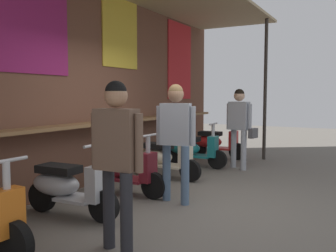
{
  "coord_description": "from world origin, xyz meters",
  "views": [
    {
      "loc": [
        -4.68,
        -2.32,
        1.55
      ],
      "look_at": [
        1.96,
        1.38,
        0.91
      ],
      "focal_mm": 39.43,
      "sensor_mm": 36.0,
      "label": 1
    }
  ],
  "objects_px": {
    "scooter_cream": "(163,157)",
    "shopper_passing": "(117,148)",
    "scooter_silver": "(66,186)",
    "scooter_teal": "(192,149)",
    "scooter_red": "(215,142)",
    "shopper_with_handbag": "(240,120)",
    "scooter_maroon": "(122,169)",
    "shopper_browsing": "(176,130)"
  },
  "relations": [
    {
      "from": "scooter_teal",
      "to": "shopper_passing",
      "type": "height_order",
      "value": "shopper_passing"
    },
    {
      "from": "scooter_teal",
      "to": "scooter_red",
      "type": "distance_m",
      "value": 1.31
    },
    {
      "from": "scooter_silver",
      "to": "shopper_with_handbag",
      "type": "distance_m",
      "value": 4.19
    },
    {
      "from": "scooter_teal",
      "to": "shopper_passing",
      "type": "distance_m",
      "value": 4.56
    },
    {
      "from": "scooter_silver",
      "to": "scooter_cream",
      "type": "relative_size",
      "value": 1.0
    },
    {
      "from": "scooter_red",
      "to": "scooter_cream",
      "type": "bearing_deg",
      "value": -91.94
    },
    {
      "from": "shopper_passing",
      "to": "scooter_maroon",
      "type": "bearing_deg",
      "value": -148.85
    },
    {
      "from": "scooter_teal",
      "to": "scooter_maroon",
      "type": "bearing_deg",
      "value": -93.02
    },
    {
      "from": "scooter_red",
      "to": "shopper_passing",
      "type": "height_order",
      "value": "shopper_passing"
    },
    {
      "from": "scooter_maroon",
      "to": "scooter_red",
      "type": "bearing_deg",
      "value": 90.98
    },
    {
      "from": "scooter_maroon",
      "to": "scooter_cream",
      "type": "bearing_deg",
      "value": 90.98
    },
    {
      "from": "scooter_cream",
      "to": "scooter_teal",
      "type": "distance_m",
      "value": 1.25
    },
    {
      "from": "scooter_maroon",
      "to": "shopper_browsing",
      "type": "height_order",
      "value": "shopper_browsing"
    },
    {
      "from": "scooter_silver",
      "to": "scooter_maroon",
      "type": "xyz_separation_m",
      "value": [
        1.21,
        0.0,
        0.0
      ]
    },
    {
      "from": "scooter_silver",
      "to": "shopper_with_handbag",
      "type": "bearing_deg",
      "value": 73.25
    },
    {
      "from": "scooter_red",
      "to": "scooter_teal",
      "type": "bearing_deg",
      "value": -91.94
    },
    {
      "from": "scooter_cream",
      "to": "shopper_passing",
      "type": "relative_size",
      "value": 0.83
    },
    {
      "from": "shopper_browsing",
      "to": "shopper_with_handbag",
      "type": "bearing_deg",
      "value": 166.75
    },
    {
      "from": "scooter_silver",
      "to": "scooter_red",
      "type": "distance_m",
      "value": 5.05
    },
    {
      "from": "scooter_cream",
      "to": "scooter_red",
      "type": "bearing_deg",
      "value": 93.08
    },
    {
      "from": "scooter_teal",
      "to": "shopper_browsing",
      "type": "height_order",
      "value": "shopper_browsing"
    },
    {
      "from": "shopper_browsing",
      "to": "scooter_cream",
      "type": "bearing_deg",
      "value": -156.41
    },
    {
      "from": "scooter_maroon",
      "to": "scooter_red",
      "type": "height_order",
      "value": "same"
    },
    {
      "from": "scooter_maroon",
      "to": "shopper_passing",
      "type": "height_order",
      "value": "shopper_passing"
    },
    {
      "from": "scooter_maroon",
      "to": "scooter_cream",
      "type": "relative_size",
      "value": 1.0
    },
    {
      "from": "scooter_cream",
      "to": "scooter_teal",
      "type": "height_order",
      "value": "same"
    },
    {
      "from": "shopper_passing",
      "to": "scooter_teal",
      "type": "bearing_deg",
      "value": -167.53
    },
    {
      "from": "scooter_silver",
      "to": "scooter_cream",
      "type": "height_order",
      "value": "same"
    },
    {
      "from": "scooter_red",
      "to": "shopper_with_handbag",
      "type": "xyz_separation_m",
      "value": [
        -1.02,
        -0.97,
        0.64
      ]
    },
    {
      "from": "shopper_browsing",
      "to": "shopper_passing",
      "type": "height_order",
      "value": "shopper_browsing"
    },
    {
      "from": "shopper_browsing",
      "to": "shopper_passing",
      "type": "relative_size",
      "value": 1.01
    },
    {
      "from": "scooter_silver",
      "to": "scooter_cream",
      "type": "distance_m",
      "value": 2.49
    },
    {
      "from": "shopper_with_handbag",
      "to": "shopper_browsing",
      "type": "height_order",
      "value": "shopper_browsing"
    },
    {
      "from": "scooter_cream",
      "to": "scooter_teal",
      "type": "relative_size",
      "value": 1.0
    },
    {
      "from": "scooter_silver",
      "to": "shopper_browsing",
      "type": "distance_m",
      "value": 1.68
    },
    {
      "from": "shopper_passing",
      "to": "shopper_browsing",
      "type": "bearing_deg",
      "value": -173.85
    },
    {
      "from": "shopper_with_handbag",
      "to": "shopper_browsing",
      "type": "distance_m",
      "value": 2.82
    },
    {
      "from": "scooter_red",
      "to": "shopper_passing",
      "type": "distance_m",
      "value": 5.82
    },
    {
      "from": "scooter_cream",
      "to": "shopper_passing",
      "type": "height_order",
      "value": "shopper_passing"
    },
    {
      "from": "scooter_silver",
      "to": "scooter_red",
      "type": "height_order",
      "value": "same"
    },
    {
      "from": "scooter_silver",
      "to": "scooter_cream",
      "type": "bearing_deg",
      "value": 86.73
    },
    {
      "from": "scooter_silver",
      "to": "shopper_passing",
      "type": "height_order",
      "value": "shopper_passing"
    }
  ]
}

